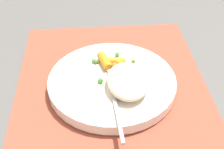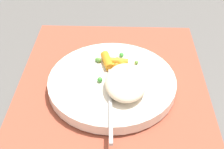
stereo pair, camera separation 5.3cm
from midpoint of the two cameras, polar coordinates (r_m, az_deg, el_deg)
The scene contains 7 objects.
ground_plane at distance 0.61m, azimuth 2.47°, elevation -2.69°, with size 2.40×2.40×0.00m, color #565451.
placemat at distance 0.61m, azimuth 2.48°, elevation -2.48°, with size 0.46×0.37×0.01m, color #9E4733.
plate at distance 0.60m, azimuth 2.51°, elevation -1.56°, with size 0.24×0.24×0.02m, color silver.
rice_mound at distance 0.56m, azimuth 5.21°, elevation -1.48°, with size 0.10×0.08×0.03m, color beige.
carrot_portion at distance 0.61m, azimuth 3.22°, elevation 1.64°, with size 0.09×0.07×0.02m.
pea_scatter at distance 0.62m, azimuth 2.01°, elevation 1.48°, with size 0.09×0.09×0.01m.
fork at distance 0.57m, azimuth 2.71°, elevation -2.72°, with size 0.21×0.02×0.01m.
Camera 2 is at (-0.45, -0.02, 0.41)m, focal length 50.45 mm.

